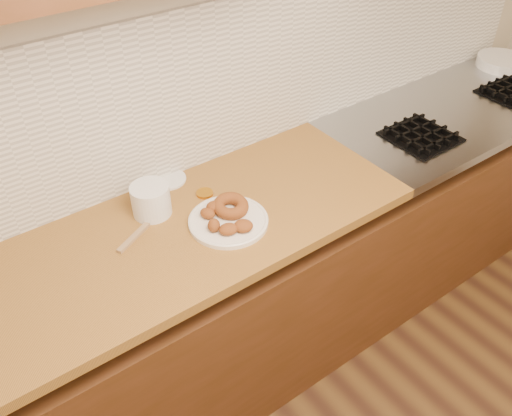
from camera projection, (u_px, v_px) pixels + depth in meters
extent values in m
cube|color=#BDB295|center=(199.00, 47.00, 1.84)|extent=(4.00, 0.02, 2.70)
cube|color=#4D2815|center=(253.00, 294.00, 2.25)|extent=(3.60, 0.60, 0.77)
cube|color=#9B682E|center=(79.00, 279.00, 1.64)|extent=(2.30, 0.62, 0.04)
cube|color=#9EA0A5|center=(457.00, 110.00, 2.47)|extent=(1.30, 0.62, 0.04)
cube|color=silver|center=(204.00, 89.00, 1.93)|extent=(3.60, 0.02, 0.60)
cube|color=black|center=(420.00, 137.00, 2.24)|extent=(0.26, 0.26, 0.01)
cube|color=black|center=(406.00, 140.00, 2.19)|extent=(0.01, 0.24, 0.02)
cube|color=black|center=(439.00, 143.00, 2.18)|extent=(0.24, 0.01, 0.02)
cube|color=black|center=(416.00, 136.00, 2.22)|extent=(0.01, 0.24, 0.02)
cube|color=black|center=(427.00, 136.00, 2.21)|extent=(0.24, 0.01, 0.02)
cube|color=black|center=(426.00, 131.00, 2.25)|extent=(0.01, 0.24, 0.02)
cube|color=black|center=(416.00, 130.00, 2.25)|extent=(0.24, 0.01, 0.02)
cube|color=black|center=(436.00, 127.00, 2.27)|extent=(0.01, 0.24, 0.02)
cube|color=black|center=(405.00, 124.00, 2.29)|extent=(0.24, 0.01, 0.02)
cube|color=black|center=(503.00, 96.00, 2.49)|extent=(0.01, 0.24, 0.02)
cube|color=black|center=(510.00, 93.00, 2.52)|extent=(0.01, 0.24, 0.02)
cube|color=black|center=(508.00, 88.00, 2.55)|extent=(0.24, 0.01, 0.02)
cube|color=black|center=(497.00, 84.00, 2.59)|extent=(0.24, 0.01, 0.02)
cylinder|color=white|center=(228.00, 221.00, 1.81)|extent=(0.27, 0.27, 0.02)
torus|color=brown|center=(231.00, 206.00, 1.83)|extent=(0.15, 0.15, 0.06)
ellipsoid|color=brown|center=(208.00, 213.00, 1.80)|extent=(0.06, 0.07, 0.04)
ellipsoid|color=brown|center=(214.00, 225.00, 1.75)|extent=(0.06, 0.06, 0.05)
ellipsoid|color=brown|center=(228.00, 229.00, 1.74)|extent=(0.08, 0.07, 0.04)
ellipsoid|color=brown|center=(243.00, 226.00, 1.75)|extent=(0.08, 0.08, 0.04)
ellipsoid|color=brown|center=(215.00, 207.00, 1.83)|extent=(0.08, 0.07, 0.04)
cylinder|color=white|center=(151.00, 200.00, 1.83)|extent=(0.17, 0.17, 0.11)
cylinder|color=silver|center=(168.00, 179.00, 2.01)|extent=(0.15, 0.15, 0.01)
cylinder|color=#BB7A18|center=(205.00, 193.00, 1.94)|extent=(0.07, 0.07, 0.01)
cube|color=#94744E|center=(134.00, 237.00, 1.75)|extent=(0.15, 0.09, 0.01)
cylinder|color=silver|center=(501.00, 65.00, 2.78)|extent=(0.25, 0.25, 0.01)
cylinder|color=silver|center=(502.00, 63.00, 2.77)|extent=(0.25, 0.25, 0.01)
cylinder|color=silver|center=(502.00, 61.00, 2.76)|extent=(0.25, 0.25, 0.01)
cylinder|color=silver|center=(503.00, 58.00, 2.75)|extent=(0.25, 0.25, 0.01)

